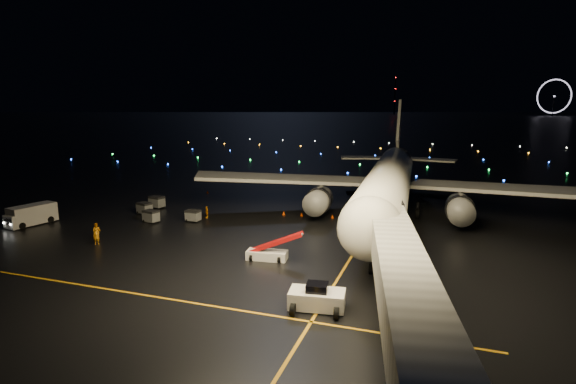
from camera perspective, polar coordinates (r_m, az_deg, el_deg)
name	(u,v)px	position (r m, az deg, el deg)	size (l,w,h in m)	color
ground	(414,127)	(340.04, 15.74, 7.97)	(2000.00, 2000.00, 0.00)	black
lane_centre	(367,232)	(56.86, 9.99, -4.98)	(0.25, 80.00, 0.02)	orange
lane_cross	(118,291)	(41.50, -20.73, -11.66)	(60.00, 0.25, 0.02)	orange
airliner	(391,157)	(65.94, 12.93, 4.37)	(57.91, 55.02, 16.41)	silver
pushback_tug	(317,296)	(35.58, 3.71, -13.04)	(4.28, 2.24, 2.04)	silver
belt_loader	(267,246)	(45.91, -2.70, -6.82)	(6.03, 1.64, 2.92)	silver
service_truck	(33,215)	(68.00, -29.69, -2.50)	(2.28, 7.21, 2.66)	silver
crew_a	(96,236)	(55.27, -23.16, -5.19)	(0.68, 0.45, 1.87)	orange
crew_b	(97,231)	(57.41, -23.12, -4.58)	(0.93, 0.72, 1.91)	orange
crew_c	(207,212)	(63.58, -10.28, -2.53)	(0.97, 0.40, 1.65)	orange
safety_cone_0	(302,215)	(63.66, 1.74, -2.88)	(0.42, 0.42, 0.47)	#E73E00
safety_cone_1	(332,216)	(62.93, 5.66, -3.09)	(0.43, 0.43, 0.49)	#E73E00
safety_cone_2	(284,213)	(64.42, -0.56, -2.68)	(0.46, 0.46, 0.53)	#E73E00
safety_cone_3	(208,192)	(81.36, -10.17, 0.02)	(0.45, 0.45, 0.51)	#E73E00
ferris_wheel	(554,98)	(773.79, 30.71, 10.26)	(50.00, 4.00, 52.00)	black
radio_mast	(395,95)	(783.38, 13.42, 11.90)	(1.80, 1.80, 64.00)	black
taxiway_lights	(375,154)	(147.29, 11.05, 4.82)	(164.00, 92.00, 0.36)	black
baggage_cart_0	(151,216)	(62.92, -17.00, -2.97)	(1.97, 1.38, 1.68)	slate
baggage_cart_1	(193,216)	(62.04, -11.96, -2.97)	(1.83, 1.28, 1.56)	slate
baggage_cart_2	(157,202)	(71.45, -16.32, -1.24)	(2.14, 1.50, 1.82)	slate
baggage_cart_3	(144,208)	(68.02, -17.77, -1.98)	(1.98, 1.39, 1.68)	slate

